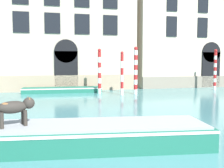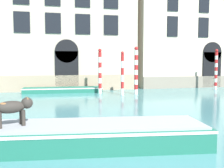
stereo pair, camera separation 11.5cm
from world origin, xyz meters
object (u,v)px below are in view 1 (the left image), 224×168
Objects in this scene: boat_foreground at (78,135)px; mooring_pole_4 at (215,69)px; mooring_pole_2 at (122,73)px; mooring_pole_5 at (100,71)px; boat_moored_near_palazzo at (62,90)px; mooring_pole_0 at (136,70)px; dog_on_deck at (16,107)px.

boat_foreground is 2.18× the size of mooring_pole_4.
mooring_pole_2 is 2.02m from mooring_pole_5.
mooring_pole_2 reaches higher than boat_moored_near_palazzo.
boat_moored_near_palazzo is 6.30m from mooring_pole_0.
mooring_pole_2 is (4.32, -2.87, 1.45)m from boat_moored_near_palazzo.
mooring_pole_5 reaches higher than dog_on_deck.
mooring_pole_4 reaches higher than dog_on_deck.
boat_moored_near_palazzo is at bearing 152.32° from mooring_pole_5.
mooring_pole_0 reaches higher than boat_moored_near_palazzo.
mooring_pole_0 reaches higher than mooring_pole_2.
boat_foreground is 1.96m from dog_on_deck.
mooring_pole_5 is at bearing 83.52° from boat_foreground.
mooring_pole_4 is at bearing -1.68° from boat_moored_near_palazzo.
mooring_pole_4 is at bearing 50.89° from boat_foreground.
dog_on_deck is at bearing -111.10° from mooring_pole_5.
mooring_pole_0 is at bearing 71.01° from boat_foreground.
mooring_pole_5 is (4.89, 12.67, 0.55)m from dog_on_deck.
boat_foreground is 2.24× the size of mooring_pole_5.
dog_on_deck reaches higher than boat_moored_near_palazzo.
boat_foreground is 1.23× the size of boat_moored_near_palazzo.
boat_foreground is at bearing -111.94° from mooring_pole_2.
mooring_pole_2 is at bearing -30.90° from boat_moored_near_palazzo.
mooring_pole_2 is 0.93× the size of mooring_pole_5.
dog_on_deck reaches higher than boat_foreground.
mooring_pole_4 is (13.94, 13.28, 1.48)m from boat_foreground.
boat_foreground is at bearing -116.27° from mooring_pole_0.
mooring_pole_0 is 1.12× the size of mooring_pole_2.
mooring_pole_0 reaches higher than mooring_pole_4.
mooring_pole_0 is (7.56, 11.63, 0.63)m from dog_on_deck.
mooring_pole_4 is (8.13, 1.50, -0.02)m from mooring_pole_0.
dog_on_deck is at bearing -119.37° from mooring_pole_2.
mooring_pole_4 is (15.69, 13.12, 0.61)m from dog_on_deck.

